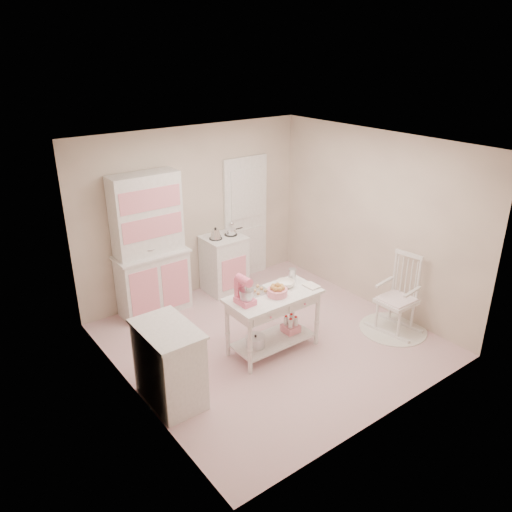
% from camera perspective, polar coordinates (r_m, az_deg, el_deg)
% --- Properties ---
extents(room_shell, '(3.84, 3.84, 2.62)m').
position_cam_1_polar(room_shell, '(6.07, 1.81, 3.67)').
color(room_shell, '#C87D85').
rests_on(room_shell, ground).
extents(door, '(0.82, 0.05, 2.04)m').
position_cam_1_polar(door, '(8.23, -1.19, 4.31)').
color(door, white).
rests_on(door, ground).
extents(hutch, '(1.06, 0.50, 2.08)m').
position_cam_1_polar(hutch, '(7.20, -12.00, 1.16)').
color(hutch, white).
rests_on(hutch, ground).
extents(stove, '(0.62, 0.57, 0.92)m').
position_cam_1_polar(stove, '(7.91, -3.67, -0.89)').
color(stove, white).
rests_on(stove, ground).
extents(base_cabinet, '(0.54, 0.84, 0.92)m').
position_cam_1_polar(base_cabinet, '(5.61, -9.86, -12.12)').
color(base_cabinet, white).
rests_on(base_cabinet, ground).
extents(lace_rug, '(0.92, 0.92, 0.01)m').
position_cam_1_polar(lace_rug, '(7.28, 15.37, -8.03)').
color(lace_rug, white).
rests_on(lace_rug, ground).
extents(rocking_chair, '(0.58, 0.78, 1.10)m').
position_cam_1_polar(rocking_chair, '(7.02, 15.83, -4.21)').
color(rocking_chair, white).
rests_on(rocking_chair, ground).
extents(work_table, '(1.20, 0.60, 0.80)m').
position_cam_1_polar(work_table, '(6.40, 1.97, -7.59)').
color(work_table, white).
rests_on(work_table, ground).
extents(stand_mixer, '(0.21, 0.29, 0.34)m').
position_cam_1_polar(stand_mixer, '(5.92, -1.27, -4.01)').
color(stand_mixer, pink).
rests_on(stand_mixer, work_table).
extents(cookie_tray, '(0.34, 0.24, 0.02)m').
position_cam_1_polar(cookie_tray, '(6.25, -0.10, -4.12)').
color(cookie_tray, silver).
rests_on(cookie_tray, work_table).
extents(bread_basket, '(0.25, 0.25, 0.09)m').
position_cam_1_polar(bread_basket, '(6.16, 2.46, -4.16)').
color(bread_basket, pink).
rests_on(bread_basket, work_table).
extents(mixing_bowl, '(0.24, 0.24, 0.07)m').
position_cam_1_polar(mixing_bowl, '(6.39, 3.39, -3.20)').
color(mixing_bowl, white).
rests_on(mixing_bowl, work_table).
extents(metal_pitcher, '(0.10, 0.10, 0.17)m').
position_cam_1_polar(metal_pitcher, '(6.53, 4.16, -2.16)').
color(metal_pitcher, silver).
rests_on(metal_pitcher, work_table).
extents(recipe_book, '(0.16, 0.21, 0.02)m').
position_cam_1_polar(recipe_book, '(6.39, 5.85, -3.60)').
color(recipe_book, white).
rests_on(recipe_book, work_table).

